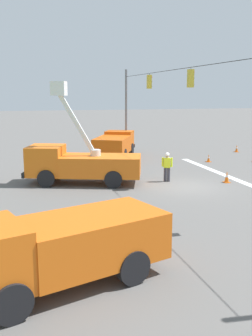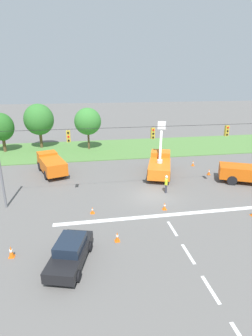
{
  "view_description": "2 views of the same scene",
  "coord_description": "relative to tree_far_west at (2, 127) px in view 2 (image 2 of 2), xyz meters",
  "views": [
    {
      "loc": [
        -20.09,
        9.06,
        5.27
      ],
      "look_at": [
        -1.48,
        3.97,
        1.56
      ],
      "focal_mm": 42.0,
      "sensor_mm": 36.0,
      "label": 1
    },
    {
      "loc": [
        -6.27,
        -21.76,
        10.55
      ],
      "look_at": [
        -1.85,
        3.76,
        1.66
      ],
      "focal_mm": 28.0,
      "sensor_mm": 36.0,
      "label": 2
    }
  ],
  "objects": [
    {
      "name": "road_worker",
      "position": [
        19.26,
        -18.35,
        -2.79
      ],
      "size": [
        0.39,
        0.6,
        1.77
      ],
      "color": "#383842",
      "rests_on": "ground"
    },
    {
      "name": "sedan_black",
      "position": [
        10.41,
        -27.27,
        -3.0
      ],
      "size": [
        2.89,
        4.62,
        1.56
      ],
      "color": "black",
      "rests_on": "ground"
    },
    {
      "name": "traffic_cone_foreground_left",
      "position": [
        18.04,
        -21.69,
        -3.46
      ],
      "size": [
        0.36,
        0.36,
        0.68
      ],
      "color": "orange",
      "rests_on": "ground"
    },
    {
      "name": "ground_plane",
      "position": [
        17.71,
        -18.94,
        -3.79
      ],
      "size": [
        200.0,
        200.0,
        0.0
      ],
      "primitive_type": "plane",
      "color": "#605E5B"
    },
    {
      "name": "lane_markings",
      "position": [
        17.71,
        -24.13,
        -3.79
      ],
      "size": [
        17.6,
        15.25,
        0.01
      ],
      "color": "silver",
      "rests_on": "ground"
    },
    {
      "name": "tree_centre",
      "position": [
        12.51,
        -0.6,
        0.58
      ],
      "size": [
        4.04,
        3.66,
        6.41
      ],
      "color": "brown",
      "rests_on": "ground"
    },
    {
      "name": "traffic_cone_near_bucket",
      "position": [
        13.46,
        -25.52,
        -3.43
      ],
      "size": [
        0.36,
        0.36,
        0.74
      ],
      "color": "orange",
      "rests_on": "ground"
    },
    {
      "name": "tree_west",
      "position": [
        5.12,
        1.58,
        0.73
      ],
      "size": [
        4.52,
        4.28,
        6.92
      ],
      "color": "brown",
      "rests_on": "ground"
    },
    {
      "name": "traffic_cone_foreground_right",
      "position": [
        6.75,
        -26.05,
        -3.38
      ],
      "size": [
        0.36,
        0.36,
        0.82
      ],
      "color": "orange",
      "rests_on": "ground"
    },
    {
      "name": "grass_verge",
      "position": [
        17.71,
        -0.94,
        -3.74
      ],
      "size": [
        56.0,
        12.0,
        0.1
      ],
      "primitive_type": "cube",
      "color": "#517F3D",
      "rests_on": "ground"
    },
    {
      "name": "signal_gantry",
      "position": [
        17.65,
        -18.94,
        0.64
      ],
      "size": [
        26.2,
        0.33,
        7.2
      ],
      "color": "slate",
      "rests_on": "ground"
    },
    {
      "name": "utility_truck_support_near",
      "position": [
        28.63,
        -17.41,
        -2.65
      ],
      "size": [
        6.32,
        4.7,
        2.03
      ],
      "color": "#D6560F",
      "rests_on": "ground"
    },
    {
      "name": "utility_truck_support_far",
      "position": [
        7.82,
        -10.81,
        -2.61
      ],
      "size": [
        4.02,
        6.39,
        2.1
      ],
      "color": "orange",
      "rests_on": "ground"
    },
    {
      "name": "traffic_cone_far_left",
      "position": [
        25.22,
        -11.04,
        -3.44
      ],
      "size": [
        0.36,
        0.36,
        0.72
      ],
      "color": "orange",
      "rests_on": "ground"
    },
    {
      "name": "tree_far_west",
      "position": [
        0.0,
        0.0,
        0.0
      ],
      "size": [
        3.51,
        3.31,
        5.85
      ],
      "color": "brown",
      "rests_on": "ground"
    },
    {
      "name": "traffic_cone_lane_edge_b",
      "position": [
        11.99,
        -21.3,
        -3.51
      ],
      "size": [
        0.36,
        0.36,
        0.59
      ],
      "color": "orange",
      "rests_on": "ground"
    },
    {
      "name": "traffic_cone_mid_right",
      "position": [
        25.7,
        -14.42,
        -3.43
      ],
      "size": [
        0.36,
        0.36,
        0.74
      ],
      "color": "orange",
      "rests_on": "ground"
    },
    {
      "name": "utility_truck_bucket_lift",
      "position": [
        20.16,
        -13.21,
        -2.5
      ],
      "size": [
        4.39,
        7.08,
        5.9
      ],
      "color": "orange",
      "rests_on": "ground"
    }
  ]
}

